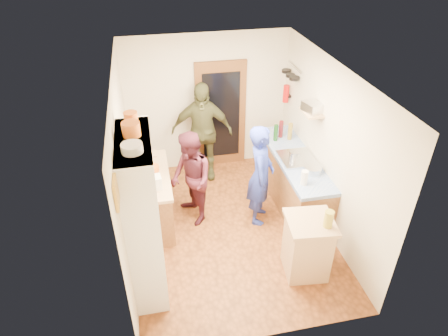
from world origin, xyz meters
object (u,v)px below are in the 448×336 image
object	(u,v)px
person_hob	(263,176)
person_left	(192,177)
island_base	(307,248)
person_back	(203,132)
right_counter_base	(292,180)
hutch_body	(143,217)

from	to	relation	value
person_hob	person_left	distance (m)	1.11
island_base	person_back	size ratio (longest dim) A/B	0.46
right_counter_base	person_hob	distance (m)	0.88
island_base	person_hob	world-z (taller)	person_hob
right_counter_base	person_hob	size ratio (longest dim) A/B	1.30
person_hob	person_back	xyz separation A→B (m)	(-0.70, 1.47, 0.09)
hutch_body	person_back	size ratio (longest dim) A/B	1.17
right_counter_base	island_base	bearing A→B (deg)	-103.01
hutch_body	right_counter_base	bearing A→B (deg)	27.47
right_counter_base	person_back	world-z (taller)	person_back
hutch_body	person_left	xyz separation A→B (m)	(0.76, 1.20, -0.31)
hutch_body	right_counter_base	world-z (taller)	hutch_body
right_counter_base	hutch_body	bearing A→B (deg)	-152.53
person_hob	person_back	bearing A→B (deg)	45.18
hutch_body	person_left	distance (m)	1.46
hutch_body	island_base	bearing A→B (deg)	-7.88
person_back	island_base	bearing A→B (deg)	-59.30
right_counter_base	island_base	size ratio (longest dim) A/B	2.56
island_base	person_back	xyz separation A→B (m)	(-1.00, 2.68, 0.51)
hutch_body	person_left	bearing A→B (deg)	57.64
island_base	person_left	world-z (taller)	person_left
hutch_body	person_hob	bearing A→B (deg)	26.61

